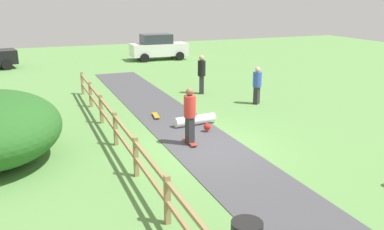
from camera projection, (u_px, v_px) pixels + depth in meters
The scene contains 9 objects.
ground_plane at pixel (206, 147), 13.06m from camera, with size 60.00×60.00×0.00m, color #60934C.
asphalt_path at pixel (206, 147), 13.06m from camera, with size 2.40×28.00×0.02m, color #47474C.
wooden_fence at pixel (125, 138), 11.94m from camera, with size 0.12×18.12×1.10m.
skater_riding at pixel (190, 113), 13.01m from camera, with size 0.40×0.81×1.85m.
skater_fallen at pixel (196, 121), 15.18m from camera, with size 1.64×1.31×0.36m.
skateboard_loose at pixel (156, 115), 16.24m from camera, with size 0.31×0.82×0.08m.
bystander_black at pixel (202, 72), 19.97m from camera, with size 0.48×0.48×1.89m.
bystander_blue at pixel (257, 84), 18.08m from camera, with size 0.53×0.53×1.66m.
parked_car_white at pixel (158, 47), 30.81m from camera, with size 4.24×2.08×1.92m.
Camera 1 is at (-5.02, -11.19, 4.63)m, focal length 38.41 mm.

